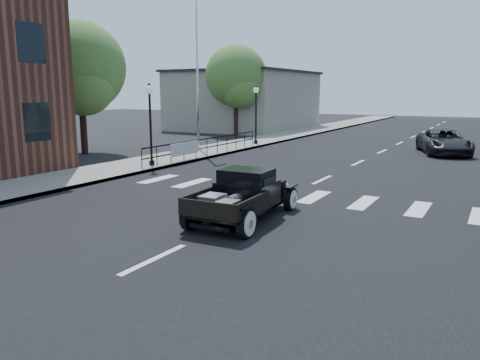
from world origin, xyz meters
The scene contains 14 objects.
ground centered at (0.00, 0.00, 0.00)m, with size 120.00×120.00×0.00m, color black.
road centered at (0.00, 15.00, 0.01)m, with size 14.00×80.00×0.02m, color black.
road_markings centered at (0.00, 10.00, 0.00)m, with size 12.00×60.00×0.06m, color silver, non-canonical shape.
sidewalk_left centered at (-8.50, 15.00, 0.07)m, with size 3.00×80.00×0.15m, color gray.
low_building_left centered at (-15.00, 28.00, 2.50)m, with size 10.00×12.00×5.00m, color #A69A8B.
railing centered at (-7.30, 10.00, 0.65)m, with size 0.08×10.00×1.00m, color black, non-canonical shape.
banner centered at (-7.22, 8.00, 0.45)m, with size 0.04×2.20×0.60m, color silver, non-canonical shape.
lamp_post_b centered at (-7.60, 6.00, 1.95)m, with size 0.36×0.36×3.61m, color black, non-canonical shape.
lamp_post_c centered at (-7.60, 16.00, 1.95)m, with size 0.36×0.36×3.61m, color black, non-canonical shape.
flagpole centered at (-9.20, 12.00, 5.84)m, with size 0.12×0.12×11.39m, color silver.
big_tree_near centered at (-14.00, 8.00, 3.54)m, with size 4.82×4.82×7.08m, color #456C2E, non-canonical shape.
big_tree_far centered at (-12.50, 22.00, 3.48)m, with size 4.73×4.73×6.95m, color #456C2E, non-canonical shape.
hotrod_pickup centered at (0.13, 0.51, 0.69)m, with size 1.87×4.01×1.39m, color black, non-canonical shape.
second_car centered at (3.14, 17.61, 0.67)m, with size 2.22×4.80×1.34m, color black.
Camera 1 is at (5.96, -9.99, 3.37)m, focal length 35.00 mm.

